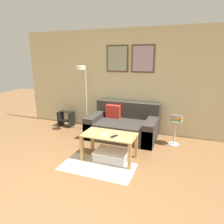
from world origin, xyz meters
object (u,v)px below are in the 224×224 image
Objects in this scene: coffee_table at (109,139)px; step_stool at (66,118)px; couch at (123,126)px; book_stack at (177,118)px; storage_bin at (111,155)px; floor_lamp at (83,86)px; remote_control at (114,136)px; cell_phone at (105,134)px; side_table at (175,130)px.

coffee_table is 2.26m from step_stool.
couch is 1.27m from book_stack.
storage_bin is at bearing -82.76° from couch.
book_stack is at bearing 44.41° from coffee_table.
floor_lamp reaches higher than remote_control.
coffee_table is 7.11× the size of cell_phone.
remote_control reaches higher than storage_bin.
step_stool is (-1.87, 1.36, 0.13)m from storage_bin.
side_table reaches higher than cell_phone.
cell_phone is at bearing -38.05° from step_stool.
step_stool is (-0.67, 0.18, -0.95)m from floor_lamp.
step_stool reaches higher than storage_bin.
side_table is (1.10, 1.11, -0.06)m from coffee_table.
cell_phone reaches higher than storage_bin.
side_table is (1.05, 1.14, 0.24)m from storage_bin.
couch is 1.73m from step_stool.
floor_lamp is 1.74m from cell_phone.
book_stack is 1.55m from remote_control.
storage_bin is (0.05, -0.03, -0.31)m from coffee_table.
floor_lamp reaches higher than couch.
storage_bin is at bearing 14.12° from cell_phone.
floor_lamp is at bearing -14.88° from step_stool.
cell_phone reaches higher than coffee_table.
side_table is 1.55m from remote_control.
coffee_table is at bearing -45.29° from floor_lamp.
book_stack is 1.62× the size of remote_control.
coffee_table is 6.63× the size of remote_control.
floor_lamp is 2.96× the size of side_table.
coffee_table is at bearing -135.59° from book_stack.
couch reaches higher than remote_control.
book_stack is at bearing 46.46° from storage_bin.
side_table is at bearing 47.21° from storage_bin.
couch is 1.20m from storage_bin.
coffee_table reaches higher than step_stool.
floor_lamp reaches higher than side_table.
storage_bin is at bearing -27.30° from coffee_table.
couch is 2.83× the size of side_table.
storage_bin is 1.08× the size of side_table.
cell_phone is (-1.19, -1.13, -0.12)m from book_stack.
floor_lamp is 11.20× the size of remote_control.
book_stack is at bearing -35.97° from side_table.
floor_lamp is 2.40m from side_table.
remote_control is at bearing -32.65° from coffee_table.
floor_lamp is at bearing 178.51° from book_stack.
storage_bin is 4.09× the size of remote_control.
side_table is (2.25, -0.05, -0.84)m from floor_lamp.
floor_lamp is (-1.05, 0.01, 0.91)m from couch.
floor_lamp reaches higher than step_stool.
floor_lamp is 1.18m from step_stool.
couch reaches higher than side_table.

